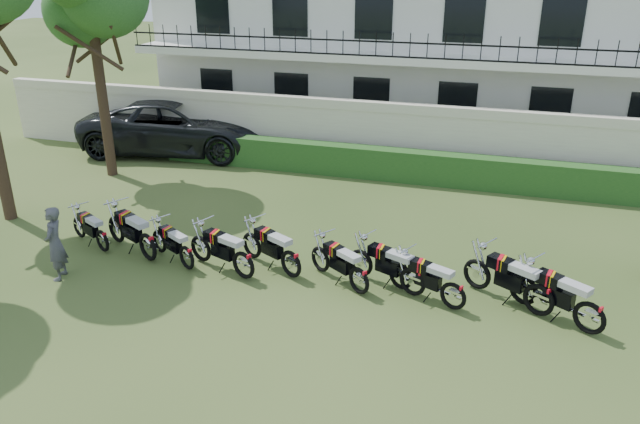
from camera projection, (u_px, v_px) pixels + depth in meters
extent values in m
plane|color=#344A1D|center=(334.00, 285.00, 13.62)|extent=(100.00, 100.00, 0.00)
cube|color=#ECE5C6|center=(402.00, 143.00, 20.30)|extent=(30.00, 0.30, 2.00)
cube|color=#ECE5C6|center=(403.00, 108.00, 19.86)|extent=(30.00, 0.35, 0.30)
cube|color=#1C4C1B|center=(428.00, 168.00, 19.51)|extent=(18.00, 0.60, 1.00)
cube|color=white|center=(432.00, 42.00, 24.64)|extent=(20.00, 8.00, 7.00)
cube|color=white|center=(412.00, 59.00, 20.49)|extent=(20.00, 1.40, 0.25)
cube|color=black|center=(410.00, 43.00, 19.69)|extent=(20.00, 0.05, 0.05)
cube|color=black|center=(409.00, 57.00, 19.86)|extent=(20.00, 0.05, 0.05)
cube|color=black|center=(218.00, 98.00, 23.89)|extent=(1.30, 0.12, 2.20)
cube|color=black|center=(212.00, 2.00, 22.56)|extent=(1.30, 0.12, 2.20)
cube|color=black|center=(292.00, 103.00, 23.08)|extent=(1.30, 0.12, 2.20)
cube|color=black|center=(290.00, 4.00, 21.74)|extent=(1.30, 0.12, 2.20)
cube|color=black|center=(371.00, 108.00, 22.26)|extent=(1.30, 0.12, 2.20)
cube|color=black|center=(374.00, 5.00, 20.93)|extent=(1.30, 0.12, 2.20)
cube|color=black|center=(456.00, 114.00, 21.45)|extent=(1.30, 0.12, 2.20)
cube|color=black|center=(465.00, 8.00, 20.11)|extent=(1.30, 0.12, 2.20)
cube|color=black|center=(548.00, 120.00, 20.63)|extent=(1.30, 0.12, 2.20)
cube|color=black|center=(564.00, 10.00, 19.30)|extent=(1.30, 0.12, 2.20)
cylinder|color=#473323|center=(102.00, 95.00, 19.48)|extent=(0.32, 0.32, 5.25)
sphere|color=#295723|center=(80.00, 11.00, 18.96)|extent=(2.20, 2.20, 2.20)
torus|color=black|center=(115.00, 249.00, 14.65)|extent=(0.53, 0.32, 0.55)
torus|color=black|center=(91.00, 235.00, 15.40)|extent=(0.53, 0.32, 0.55)
cube|color=black|center=(103.00, 237.00, 14.95)|extent=(0.52, 0.37, 0.27)
cube|color=black|center=(97.00, 226.00, 14.99)|extent=(0.47, 0.39, 0.20)
cube|color=red|center=(97.00, 225.00, 14.98)|extent=(0.10, 0.25, 0.21)
cube|color=#DEAB0B|center=(98.00, 226.00, 14.95)|extent=(0.07, 0.25, 0.21)
cube|color=silver|center=(106.00, 229.00, 14.68)|extent=(0.54, 0.42, 0.11)
cylinder|color=silver|center=(90.00, 212.00, 15.07)|extent=(0.27, 0.50, 0.03)
torus|color=black|center=(165.00, 258.00, 14.09)|extent=(0.65, 0.40, 0.68)
torus|color=black|center=(132.00, 239.00, 15.02)|extent=(0.65, 0.40, 0.68)
cube|color=black|center=(149.00, 242.00, 14.46)|extent=(0.64, 0.46, 0.33)
cube|color=black|center=(141.00, 227.00, 14.51)|extent=(0.58, 0.49, 0.25)
cube|color=red|center=(141.00, 227.00, 14.50)|extent=(0.13, 0.31, 0.26)
cube|color=#DEAB0B|center=(143.00, 228.00, 14.46)|extent=(0.09, 0.31, 0.26)
cube|color=silver|center=(154.00, 233.00, 14.13)|extent=(0.67, 0.52, 0.13)
cylinder|color=silver|center=(132.00, 210.00, 14.61)|extent=(0.34, 0.61, 0.03)
torus|color=black|center=(202.00, 268.00, 13.77)|extent=(0.53, 0.35, 0.57)
torus|color=black|center=(173.00, 250.00, 14.58)|extent=(0.53, 0.35, 0.57)
cube|color=black|center=(187.00, 254.00, 14.09)|extent=(0.53, 0.40, 0.28)
cube|color=black|center=(181.00, 241.00, 14.14)|extent=(0.48, 0.41, 0.20)
cube|color=red|center=(181.00, 241.00, 14.14)|extent=(0.11, 0.26, 0.21)
cube|color=#DEAB0B|center=(183.00, 241.00, 14.10)|extent=(0.09, 0.25, 0.21)
cube|color=silver|center=(193.00, 246.00, 13.82)|extent=(0.55, 0.44, 0.11)
cylinder|color=silver|center=(173.00, 226.00, 14.23)|extent=(0.30, 0.50, 0.03)
torus|color=black|center=(267.00, 275.00, 13.36)|extent=(0.64, 0.32, 0.65)
torus|color=black|center=(222.00, 258.00, 14.14)|extent=(0.64, 0.32, 0.65)
cube|color=black|center=(245.00, 261.00, 13.66)|extent=(0.61, 0.38, 0.32)
cube|color=black|center=(236.00, 246.00, 13.68)|extent=(0.54, 0.43, 0.23)
cube|color=red|center=(236.00, 245.00, 13.68)|extent=(0.09, 0.29, 0.24)
cube|color=#DEAB0B|center=(238.00, 246.00, 13.64)|extent=(0.06, 0.29, 0.24)
cube|color=silver|center=(254.00, 251.00, 13.37)|extent=(0.63, 0.44, 0.13)
cylinder|color=silver|center=(225.00, 229.00, 13.76)|extent=(0.25, 0.60, 0.03)
torus|color=black|center=(312.00, 276.00, 13.36)|extent=(0.61, 0.38, 0.64)
torus|color=black|center=(271.00, 255.00, 14.25)|extent=(0.61, 0.38, 0.64)
cube|color=black|center=(292.00, 260.00, 13.71)|extent=(0.60, 0.44, 0.31)
cube|color=black|center=(285.00, 245.00, 13.76)|extent=(0.54, 0.46, 0.23)
cube|color=red|center=(285.00, 244.00, 13.75)|extent=(0.12, 0.29, 0.24)
cube|color=#DEAB0B|center=(287.00, 245.00, 13.71)|extent=(0.09, 0.29, 0.24)
cube|color=silver|center=(301.00, 250.00, 13.40)|extent=(0.63, 0.49, 0.13)
cylinder|color=silver|center=(275.00, 227.00, 13.86)|extent=(0.32, 0.57, 0.03)
torus|color=black|center=(380.00, 294.00, 12.68)|extent=(0.55, 0.41, 0.60)
torus|color=black|center=(339.00, 271.00, 13.60)|extent=(0.55, 0.41, 0.60)
cube|color=black|center=(361.00, 276.00, 13.05)|extent=(0.55, 0.45, 0.30)
cube|color=black|center=(354.00, 261.00, 13.11)|extent=(0.51, 0.46, 0.22)
cube|color=red|center=(354.00, 261.00, 13.11)|extent=(0.14, 0.28, 0.23)
cube|color=#DEAB0B|center=(356.00, 262.00, 13.06)|extent=(0.11, 0.27, 0.23)
cube|color=silver|center=(370.00, 268.00, 12.74)|extent=(0.58, 0.50, 0.12)
cylinder|color=silver|center=(344.00, 243.00, 13.22)|extent=(0.36, 0.51, 0.03)
torus|color=black|center=(441.00, 293.00, 12.67)|extent=(0.62, 0.33, 0.63)
torus|color=black|center=(386.00, 273.00, 13.47)|extent=(0.62, 0.33, 0.63)
cube|color=black|center=(415.00, 277.00, 12.98)|extent=(0.60, 0.39, 0.31)
cube|color=black|center=(406.00, 262.00, 13.01)|extent=(0.53, 0.43, 0.23)
cube|color=red|center=(406.00, 261.00, 13.01)|extent=(0.10, 0.28, 0.24)
cube|color=#DEAB0B|center=(409.00, 262.00, 12.97)|extent=(0.07, 0.28, 0.24)
cube|color=silver|center=(428.00, 267.00, 12.69)|extent=(0.62, 0.45, 0.12)
cylinder|color=silver|center=(393.00, 244.00, 13.09)|extent=(0.27, 0.58, 0.03)
torus|color=black|center=(481.00, 308.00, 12.17)|extent=(0.58, 0.32, 0.59)
torus|color=black|center=(426.00, 287.00, 12.94)|extent=(0.58, 0.32, 0.59)
cube|color=black|center=(456.00, 292.00, 12.47)|extent=(0.56, 0.38, 0.29)
cube|color=black|center=(447.00, 277.00, 12.51)|extent=(0.50, 0.41, 0.21)
cube|color=red|center=(447.00, 276.00, 12.50)|extent=(0.10, 0.27, 0.22)
cube|color=#DEAB0B|center=(449.00, 277.00, 12.47)|extent=(0.07, 0.27, 0.22)
cube|color=silver|center=(469.00, 283.00, 12.20)|extent=(0.58, 0.43, 0.12)
cylinder|color=silver|center=(434.00, 259.00, 12.59)|extent=(0.27, 0.55, 0.03)
torus|color=black|center=(573.00, 316.00, 11.83)|extent=(0.63, 0.43, 0.68)
torus|color=black|center=(506.00, 288.00, 12.83)|extent=(0.63, 0.43, 0.68)
cube|color=black|center=(542.00, 295.00, 12.23)|extent=(0.63, 0.49, 0.33)
cube|color=black|center=(532.00, 277.00, 12.29)|extent=(0.58, 0.51, 0.24)
cube|color=red|center=(532.00, 276.00, 12.29)|extent=(0.14, 0.31, 0.26)
cube|color=#DEAB0B|center=(535.00, 278.00, 12.24)|extent=(0.11, 0.31, 0.26)
cube|color=silver|center=(559.00, 285.00, 11.89)|extent=(0.66, 0.54, 0.13)
cylinder|color=silver|center=(518.00, 256.00, 12.41)|extent=(0.37, 0.59, 0.03)
torus|color=black|center=(626.00, 336.00, 11.23)|extent=(0.61, 0.44, 0.66)
torus|color=black|center=(555.00, 304.00, 12.23)|extent=(0.61, 0.44, 0.66)
cube|color=black|center=(593.00, 313.00, 11.63)|extent=(0.61, 0.49, 0.33)
cube|color=black|center=(583.00, 294.00, 11.69)|extent=(0.57, 0.50, 0.24)
cube|color=red|center=(583.00, 294.00, 11.69)|extent=(0.15, 0.31, 0.25)
cube|color=#DEAB0B|center=(586.00, 295.00, 11.64)|extent=(0.12, 0.30, 0.25)
cube|color=silver|center=(612.00, 304.00, 11.29)|extent=(0.65, 0.54, 0.13)
cylinder|color=silver|center=(568.00, 272.00, 11.82)|extent=(0.38, 0.57, 0.03)
imported|color=black|center=(178.00, 126.00, 22.49)|extent=(7.25, 4.21, 1.90)
imported|color=#58585D|center=(55.00, 244.00, 13.61)|extent=(0.58, 0.71, 1.69)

